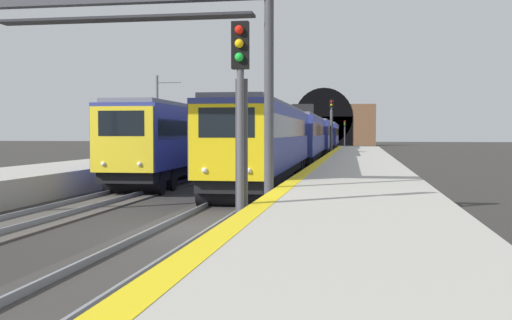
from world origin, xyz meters
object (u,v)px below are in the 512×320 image
Objects in this scene: train_adjacent_platform at (226,137)px; railway_signal_near at (240,112)px; railway_signal_mid at (331,125)px; overhead_signal_gantry at (123,46)px; railway_signal_far at (345,131)px; catenary_mast_near at (158,118)px; train_main_approaching at (312,136)px.

railway_signal_near reaches higher than train_adjacent_platform.
railway_signal_mid is (14.06, -7.08, 1.00)m from train_adjacent_platform.
overhead_signal_gantry reaches higher than railway_signal_mid.
catenary_mast_near is at bearing -12.95° from railway_signal_far.
railway_signal_far is at bearing 177.04° from train_main_approaching.
railway_signal_near reaches higher than train_main_approaching.
railway_signal_near is 0.89× the size of railway_signal_mid.
train_adjacent_platform is 31.44m from railway_signal_near.
overhead_signal_gantry is 33.16m from catenary_mast_near.
railway_signal_far is at bearing -180.00° from railway_signal_near.
catenary_mast_near reaches higher than railway_signal_far.
railway_signal_mid is at bearing 54.46° from train_main_approaching.
catenary_mast_near is at bearing 16.96° from overhead_signal_gantry.
railway_signal_mid reaches higher than train_main_approaching.
railway_signal_near is at bearing -134.00° from overhead_signal_gantry.
railway_signal_far is 0.52× the size of overhead_signal_gantry.
catenary_mast_near is (31.68, 9.66, -1.46)m from overhead_signal_gantry.
overhead_signal_gantry is (-41.66, 2.59, 2.97)m from train_main_approaching.
railway_signal_near is at bearing 0.00° from railway_signal_far.
train_main_approaching is at bearing -2.10° from railway_signal_far.
train_main_approaching is 1.90× the size of train_adjacent_platform.
catenary_mast_near is (-8.67, 14.15, 0.49)m from railway_signal_mid.
train_adjacent_platform is 67.29m from railway_signal_far.
railway_signal_far is (51.55, -1.89, 0.60)m from train_main_approaching.
overhead_signal_gantry is at bearing -134.00° from railway_signal_near.
overhead_signal_gantry is at bearing 3.99° from train_adjacent_platform.
overhead_signal_gantry is (-26.29, -2.59, 2.95)m from train_adjacent_platform.
train_adjacent_platform is 15.77m from railway_signal_mid.
train_main_approaching is 51.59m from railway_signal_far.
railway_signal_near is 44.69m from railway_signal_mid.
railway_signal_mid is 0.62× the size of overhead_signal_gantry.
train_adjacent_platform is 5.58× the size of catenary_mast_near.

